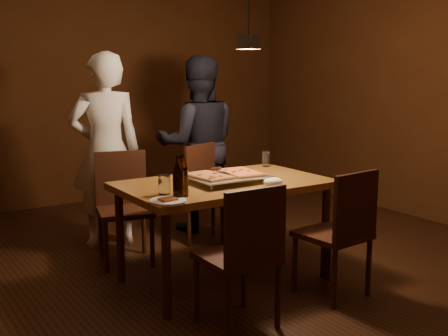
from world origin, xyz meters
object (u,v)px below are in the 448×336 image
chair_far_right (210,185)px  pendant_lamp (249,41)px  beer_bottle_b (183,175)px  plate_slice (168,201)px  chair_near_right (343,222)px  diner_dark (198,144)px  chair_far_left (123,196)px  pizza_tray (226,178)px  chair_near_left (245,244)px  beer_bottle_a (178,177)px  diner_white (106,151)px  dining_table (224,191)px

chair_far_right → pendant_lamp: (-0.16, -0.81, 1.22)m
beer_bottle_b → plate_slice: (-0.16, -0.10, -0.13)m
chair_far_right → pendant_lamp: 1.48m
chair_far_right → plate_slice: size_ratio=2.38×
plate_slice → pendant_lamp: pendant_lamp is taller
chair_near_right → pendant_lamp: (-0.27, 0.73, 1.22)m
diner_dark → chair_far_left: bearing=48.8°
chair_near_right → pizza_tray: size_ratio=0.88×
chair_near_left → beer_bottle_b: bearing=105.2°
chair_far_left → chair_far_right: size_ratio=0.94×
beer_bottle_a → beer_bottle_b: beer_bottle_a is taller
pendant_lamp → chair_near_left: bearing=-126.3°
chair_far_left → chair_near_right: size_ratio=1.05×
beer_bottle_a → diner_white: 1.59m
pizza_tray → diner_dark: (0.52, 1.29, 0.07)m
beer_bottle_a → diner_white: size_ratio=0.16×
beer_bottle_b → plate_slice: bearing=-147.3°
beer_bottle_a → pendant_lamp: bearing=22.3°
pizza_tray → pendant_lamp: (0.21, 0.02, 0.99)m
diner_dark → pendant_lamp: bearing=99.8°
plate_slice → diner_dark: size_ratio=0.14×
plate_slice → chair_near_left: bearing=-53.4°
chair_near_right → pendant_lamp: bearing=105.1°
chair_near_left → chair_near_right: same height
dining_table → beer_bottle_b: bearing=-152.2°
dining_table → beer_bottle_b: 0.59m
chair_near_left → pendant_lamp: 1.55m
beer_bottle_b → chair_far_left: bearing=88.1°
dining_table → beer_bottle_a: bearing=-150.7°
chair_far_right → pendant_lamp: bearing=56.7°
chair_near_left → beer_bottle_a: size_ratio=1.75×
chair_far_left → diner_white: 0.56m
chair_far_right → diner_white: bearing=-52.7°
dining_table → pizza_tray: bearing=-60.3°
beer_bottle_a → pendant_lamp: pendant_lamp is taller
chair_far_right → pizza_tray: size_ratio=0.99×
chair_near_right → pendant_lamp: size_ratio=0.44×
pizza_tray → beer_bottle_b: beer_bottle_b is taller
diner_white → diner_dark: (0.94, -0.00, -0.01)m
chair_near_left → plate_slice: size_ratio=2.12×
diner_white → pendant_lamp: (0.62, -1.27, 0.91)m
chair_near_left → plate_slice: 0.55m
chair_far_left → beer_bottle_a: 1.18m
beer_bottle_a → pendant_lamp: size_ratio=0.25×
chair_near_left → beer_bottle_a: (-0.19, 0.45, 0.35)m
dining_table → beer_bottle_a: beer_bottle_a is taller
chair_far_left → pendant_lamp: (0.66, -0.81, 1.22)m
chair_far_right → chair_near_right: (0.11, -1.54, 0.00)m
chair_far_left → beer_bottle_a: size_ratio=1.84×
chair_far_right → chair_near_right: bearing=72.1°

